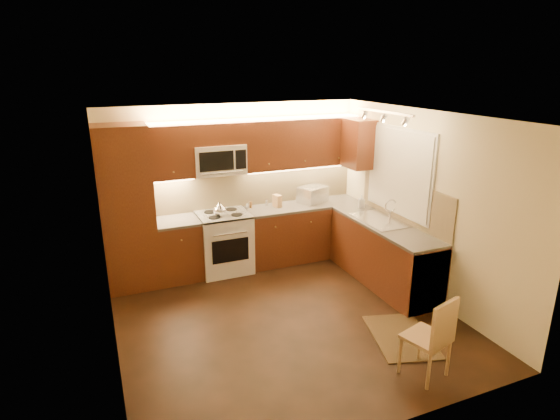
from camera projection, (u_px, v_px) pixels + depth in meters
name	position (u px, v px, depth m)	size (l,w,h in m)	color
floor	(286.00, 318.00, 5.75)	(4.00, 4.00, 0.01)	black
ceiling	(287.00, 116.00, 4.99)	(4.00, 4.00, 0.01)	beige
wall_back	(235.00, 185.00, 7.13)	(4.00, 0.01, 2.50)	beige
wall_front	(387.00, 302.00, 3.61)	(4.00, 0.01, 2.50)	beige
wall_left	(105.00, 250.00, 4.63)	(0.01, 4.00, 2.50)	beige
wall_right	(424.00, 205.00, 6.10)	(0.01, 4.00, 2.50)	beige
pantry	(127.00, 209.00, 6.29)	(0.70, 0.60, 2.30)	#421B0E
base_cab_back_left	(179.00, 250.00, 6.75)	(0.62, 0.60, 0.86)	#421B0E
counter_back_left	(177.00, 221.00, 6.61)	(0.62, 0.60, 0.04)	#393734
base_cab_back_right	(303.00, 232.00, 7.49)	(1.92, 0.60, 0.86)	#421B0E
counter_back_right	(303.00, 206.00, 7.36)	(1.92, 0.60, 0.04)	#393734
base_cab_right	(383.00, 255.00, 6.59)	(0.60, 2.00, 0.86)	#421B0E
counter_right	(385.00, 225.00, 6.46)	(0.60, 2.00, 0.04)	#393734
dishwasher	(414.00, 274.00, 5.98)	(0.58, 0.60, 0.84)	silver
backsplash_back	(257.00, 186.00, 7.26)	(3.30, 0.02, 0.60)	tan
backsplash_right	(404.00, 201.00, 6.47)	(0.02, 2.00, 0.60)	tan
upper_cab_back_left	(170.00, 152.00, 6.42)	(0.62, 0.35, 0.75)	#421B0E
upper_cab_back_right	(301.00, 143.00, 7.17)	(1.92, 0.35, 0.75)	#421B0E
upper_cab_bridge	(217.00, 133.00, 6.61)	(0.76, 0.35, 0.31)	#421B0E
upper_cab_right_corner	(359.00, 144.00, 7.08)	(0.35, 0.50, 0.75)	#421B0E
stove	(224.00, 242.00, 6.97)	(0.76, 0.65, 0.92)	silver
microwave	(219.00, 159.00, 6.71)	(0.76, 0.38, 0.44)	silver
window_frame	(399.00, 171.00, 6.48)	(0.03, 1.44, 1.24)	silver
window_blinds	(398.00, 171.00, 6.47)	(0.02, 1.36, 1.16)	silver
sink	(380.00, 216.00, 6.56)	(0.52, 0.86, 0.15)	silver
faucet	(390.00, 209.00, 6.60)	(0.20, 0.04, 0.30)	silver
track_light_bar	(384.00, 112.00, 5.93)	(0.04, 1.20, 0.03)	silver
kettle	(220.00, 209.00, 6.69)	(0.19, 0.19, 0.22)	silver
toaster_oven	(313.00, 195.00, 7.43)	(0.44, 0.33, 0.26)	silver
knife_block	(277.00, 201.00, 7.19)	(0.09, 0.14, 0.20)	#AA724D
spice_jar_a	(267.00, 202.00, 7.27)	(0.05, 0.05, 0.10)	silver
spice_jar_b	(251.00, 205.00, 7.16)	(0.04, 0.04, 0.10)	brown
spice_jar_c	(248.00, 206.00, 7.11)	(0.05, 0.05, 0.09)	silver
spice_jar_d	(274.00, 203.00, 7.27)	(0.04, 0.04, 0.09)	brown
soap_bottle	(361.00, 201.00, 7.18)	(0.09, 0.09, 0.20)	silver
rug	(401.00, 337.00, 5.35)	(0.65, 0.97, 0.01)	black
dining_chair	(426.00, 336.00, 4.59)	(0.40, 0.40, 0.90)	#AA724D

